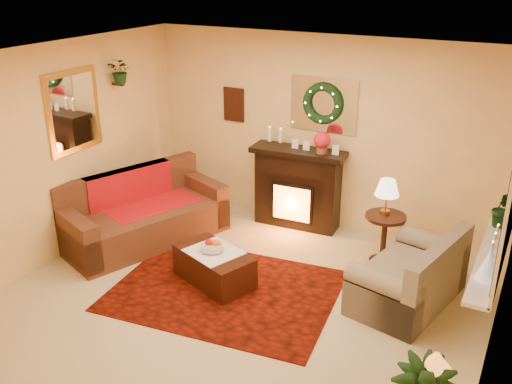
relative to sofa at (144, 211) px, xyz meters
The scene contains 27 objects.
floor 1.97m from the sofa, 19.90° to the right, with size 5.00×5.00×0.00m, color beige.
ceiling 2.90m from the sofa, 19.90° to the right, with size 5.00×5.00×0.00m, color white.
wall_back 2.56m from the sofa, 41.52° to the left, with size 5.00×5.00×0.00m, color #EFD88C.
wall_front 3.53m from the sofa, 58.14° to the right, with size 5.00×5.00×0.00m, color #EFD88C.
wall_left 1.29m from the sofa, 136.84° to the right, with size 4.50×4.50×0.00m, color #EFD88C.
wall_right 4.44m from the sofa, ahead, with size 4.50×4.50×0.00m, color #EFD88C.
area_rug 1.71m from the sofa, 20.45° to the right, with size 2.43×1.82×0.01m, color #5E1F0F.
sofa is the anchor object (origin of this frame).
red_throw 0.19m from the sofa, 104.75° to the left, with size 0.76×1.23×0.02m, color red.
fireplace 2.09m from the sofa, 41.67° to the left, with size 1.14×0.36×1.04m, color black.
poinsettia 2.48m from the sofa, 35.16° to the left, with size 0.22×0.22×0.22m, color red.
mantel_candle_a 1.96m from the sofa, 50.47° to the left, with size 0.06×0.06×0.19m, color silver.
mantel_candle_b 2.06m from the sofa, 46.93° to the left, with size 0.06×0.06×0.18m, color #F8EDC6.
mantel_mirror 2.71m from the sofa, 41.16° to the left, with size 0.92×0.02×0.72m, color white.
wreath 2.70m from the sofa, 40.44° to the left, with size 0.55×0.55×0.11m, color #194719.
wall_art 1.99m from the sofa, 73.95° to the left, with size 0.32×0.03×0.48m, color #381E11.
gold_mirror 1.52m from the sofa, 152.44° to the right, with size 0.03×0.84×1.00m, color gold.
hanging_plant 1.68m from the sofa, 143.47° to the left, with size 0.33×0.28×0.36m, color #194719.
loveseat 3.40m from the sofa, ahead, with size 0.79×1.37×0.79m, color #AE9F8B.
window_sill 4.21m from the sofa, ahead, with size 0.22×1.86×0.04m, color white.
mini_tree 4.28m from the sofa, ahead, with size 0.19×0.19×0.28m, color silver.
sill_plant 4.29m from the sofa, ahead, with size 0.30×0.24×0.54m, color #123514.
side_table_round 3.06m from the sofa, 16.95° to the left, with size 0.49×0.49×0.63m, color #3D241A.
lamp_cream 3.08m from the sofa, 17.73° to the left, with size 0.29×0.29×0.44m, color #FFE5B3.
lamp_tiffany 4.39m from the sofa, 23.14° to the right, with size 0.26×0.26×0.38m, color orange.
coffee_table 1.45m from the sofa, 19.24° to the right, with size 0.93×0.51×0.39m, color #4E271B.
fruit_bowl 1.41m from the sofa, 19.43° to the right, with size 0.26×0.26×0.06m, color silver.
Camera 1 is at (2.64, -4.63, 3.46)m, focal length 40.00 mm.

